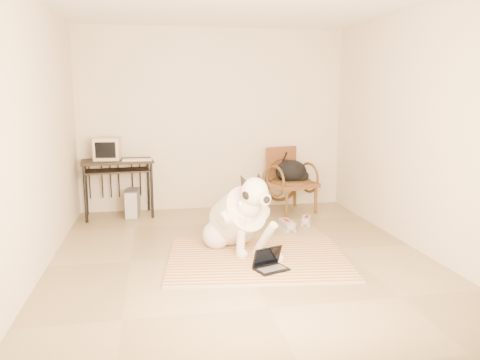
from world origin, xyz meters
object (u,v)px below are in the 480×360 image
object	(u,v)px
computer_desk	(117,168)
rattan_chair	(289,180)
dog	(238,218)
crt_monitor	(107,149)
laptop	(270,264)
backpack	(293,172)
pc_tower	(133,203)

from	to	relation	value
computer_desk	rattan_chair	size ratio (longest dim) A/B	1.09
dog	crt_monitor	world-z (taller)	crt_monitor
laptop	rattan_chair	xyz separation A→B (m)	(0.87, 2.34, 0.40)
dog	crt_monitor	distance (m)	2.51
dog	backpack	bearing A→B (deg)	55.78
laptop	rattan_chair	distance (m)	2.53
pc_tower	backpack	xyz separation A→B (m)	(2.34, -0.14, 0.40)
pc_tower	rattan_chair	world-z (taller)	rattan_chair
laptop	pc_tower	distance (m)	2.83
rattan_chair	pc_tower	bearing A→B (deg)	177.69
pc_tower	dog	bearing A→B (deg)	-55.56
crt_monitor	backpack	world-z (taller)	crt_monitor
pc_tower	computer_desk	bearing A→B (deg)	173.75
laptop	pc_tower	xyz separation A→B (m)	(-1.43, 2.44, 0.12)
dog	pc_tower	distance (m)	2.17
crt_monitor	rattan_chair	bearing A→B (deg)	-4.37
dog	computer_desk	distance (m)	2.31
laptop	computer_desk	bearing A→B (deg)	123.34
dog	laptop	xyz separation A→B (m)	(0.20, -0.66, -0.31)
crt_monitor	backpack	size ratio (longest dim) A/B	0.74
backpack	crt_monitor	bearing A→B (deg)	174.63
computer_desk	backpack	distance (m)	2.54
laptop	pc_tower	size ratio (longest dim) A/B	0.88
pc_tower	backpack	bearing A→B (deg)	-3.49
backpack	computer_desk	bearing A→B (deg)	176.30
laptop	computer_desk	size ratio (longest dim) A/B	0.36
laptop	computer_desk	xyz separation A→B (m)	(-1.62, 2.46, 0.63)
computer_desk	crt_monitor	xyz separation A→B (m)	(-0.13, 0.09, 0.27)
backpack	pc_tower	bearing A→B (deg)	176.51
dog	rattan_chair	bearing A→B (deg)	57.44
dog	rattan_chair	size ratio (longest dim) A/B	1.23
laptop	rattan_chair	world-z (taller)	rattan_chair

